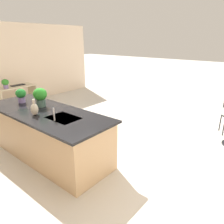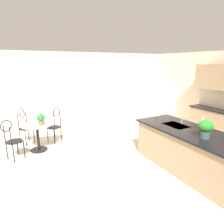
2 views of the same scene
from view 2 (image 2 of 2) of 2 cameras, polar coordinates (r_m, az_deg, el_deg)
ground_plane at (r=4.47m, az=11.66°, el=-17.58°), size 40.00×40.00×0.00m
wall_left_window at (r=7.62m, az=-8.86°, el=6.61°), size 0.12×7.80×2.70m
kitchen_island at (r=4.63m, az=22.65°, el=-10.77°), size 2.80×1.06×0.92m
bistro_table at (r=5.67m, az=-20.76°, el=-6.20°), size 0.80×0.80×0.74m
chair_near_window at (r=6.30m, az=-24.05°, el=-3.29°), size 0.52×0.51×1.04m
chair_by_island at (r=6.11m, az=-16.21°, el=-3.14°), size 0.52×0.52×1.04m
chair_toward_desk at (r=5.33m, az=-27.14°, el=-6.69°), size 0.52×0.52×1.04m
sink_faucet at (r=4.90m, az=19.68°, el=-2.07°), size 0.02×0.02×0.22m
potted_plant_on_table at (r=5.46m, az=-19.95°, el=-1.83°), size 0.21×0.21×0.29m
potted_plant_counter_near at (r=4.13m, az=25.61°, el=-4.12°), size 0.26×0.26×0.37m
vase_on_counter at (r=4.63m, az=24.62°, el=-3.46°), size 0.13×0.13×0.29m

